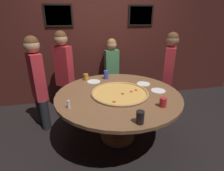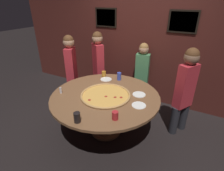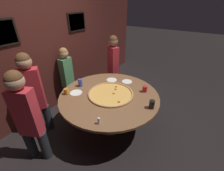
{
  "view_description": "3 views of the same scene",
  "coord_description": "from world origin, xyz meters",
  "px_view_note": "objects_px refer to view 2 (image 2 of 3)",
  "views": [
    {
      "loc": [
        -0.53,
        -2.16,
        1.75
      ],
      "look_at": [
        -0.07,
        0.09,
        0.83
      ],
      "focal_mm": 28.0,
      "sensor_mm": 36.0,
      "label": 1
    },
    {
      "loc": [
        1.25,
        -2.09,
        2.12
      ],
      "look_at": [
        0.08,
        0.08,
        0.89
      ],
      "focal_mm": 28.0,
      "sensor_mm": 36.0,
      "label": 2
    },
    {
      "loc": [
        -1.81,
        -1.25,
        2.18
      ],
      "look_at": [
        0.04,
        -0.03,
        0.91
      ],
      "focal_mm": 24.0,
      "sensor_mm": 36.0,
      "label": 3
    }
  ],
  "objects_px": {
    "dining_table": "(105,101)",
    "diner_centre_back": "(71,66)",
    "white_plate_right_side": "(106,79)",
    "white_plate_near_front": "(139,105)",
    "giant_pizza": "(106,95)",
    "white_plate_left_side": "(139,95)",
    "drink_cup_beside_pizza": "(119,76)",
    "condiment_shaker": "(61,90)",
    "drink_cup_by_shaker": "(77,117)",
    "drink_cup_far_left": "(115,115)",
    "drink_cup_near_right": "(104,74)",
    "diner_far_left": "(185,88)",
    "diner_side_right": "(98,62)",
    "diner_side_left": "(142,70)"
  },
  "relations": [
    {
      "from": "white_plate_left_side",
      "to": "diner_far_left",
      "type": "height_order",
      "value": "diner_far_left"
    },
    {
      "from": "dining_table",
      "to": "diner_centre_back",
      "type": "distance_m",
      "value": 1.29
    },
    {
      "from": "dining_table",
      "to": "white_plate_left_side",
      "type": "relative_size",
      "value": 8.29
    },
    {
      "from": "drink_cup_beside_pizza",
      "to": "condiment_shaker",
      "type": "bearing_deg",
      "value": -123.35
    },
    {
      "from": "condiment_shaker",
      "to": "giant_pizza",
      "type": "bearing_deg",
      "value": 21.67
    },
    {
      "from": "drink_cup_by_shaker",
      "to": "drink_cup_far_left",
      "type": "distance_m",
      "value": 0.47
    },
    {
      "from": "drink_cup_near_right",
      "to": "diner_side_right",
      "type": "xyz_separation_m",
      "value": [
        -0.37,
        0.38,
        0.07
      ]
    },
    {
      "from": "diner_centre_back",
      "to": "drink_cup_far_left",
      "type": "bearing_deg",
      "value": -148.74
    },
    {
      "from": "drink_cup_near_right",
      "to": "diner_centre_back",
      "type": "distance_m",
      "value": 0.75
    },
    {
      "from": "diner_side_left",
      "to": "diner_side_right",
      "type": "relative_size",
      "value": 0.88
    },
    {
      "from": "white_plate_right_side",
      "to": "white_plate_near_front",
      "type": "relative_size",
      "value": 1.04
    },
    {
      "from": "giant_pizza",
      "to": "white_plate_near_front",
      "type": "height_order",
      "value": "giant_pizza"
    },
    {
      "from": "dining_table",
      "to": "drink_cup_by_shaker",
      "type": "bearing_deg",
      "value": -86.74
    },
    {
      "from": "drink_cup_by_shaker",
      "to": "drink_cup_near_right",
      "type": "relative_size",
      "value": 1.29
    },
    {
      "from": "drink_cup_far_left",
      "to": "drink_cup_by_shaker",
      "type": "bearing_deg",
      "value": -144.76
    },
    {
      "from": "white_plate_left_side",
      "to": "drink_cup_near_right",
      "type": "bearing_deg",
      "value": 157.08
    },
    {
      "from": "diner_side_right",
      "to": "white_plate_right_side",
      "type": "bearing_deg",
      "value": 171.96
    },
    {
      "from": "condiment_shaker",
      "to": "drink_cup_beside_pizza",
      "type": "bearing_deg",
      "value": 56.65
    },
    {
      "from": "white_plate_right_side",
      "to": "drink_cup_near_right",
      "type": "bearing_deg",
      "value": 135.84
    },
    {
      "from": "giant_pizza",
      "to": "white_plate_left_side",
      "type": "height_order",
      "value": "giant_pizza"
    },
    {
      "from": "drink_cup_beside_pizza",
      "to": "diner_side_left",
      "type": "height_order",
      "value": "diner_side_left"
    },
    {
      "from": "white_plate_right_side",
      "to": "diner_side_right",
      "type": "relative_size",
      "value": 0.14
    },
    {
      "from": "drink_cup_near_right",
      "to": "diner_far_left",
      "type": "distance_m",
      "value": 1.51
    },
    {
      "from": "diner_side_right",
      "to": "white_plate_left_side",
      "type": "bearing_deg",
      "value": -173.73
    },
    {
      "from": "giant_pizza",
      "to": "diner_side_left",
      "type": "height_order",
      "value": "diner_side_left"
    },
    {
      "from": "white_plate_right_side",
      "to": "white_plate_near_front",
      "type": "bearing_deg",
      "value": -32.68
    },
    {
      "from": "drink_cup_by_shaker",
      "to": "white_plate_near_front",
      "type": "xyz_separation_m",
      "value": [
        0.54,
        0.72,
        -0.06
      ]
    },
    {
      "from": "drink_cup_by_shaker",
      "to": "condiment_shaker",
      "type": "relative_size",
      "value": 1.4
    },
    {
      "from": "drink_cup_far_left",
      "to": "white_plate_near_front",
      "type": "bearing_deg",
      "value": 70.68
    },
    {
      "from": "white_plate_near_front",
      "to": "giant_pizza",
      "type": "bearing_deg",
      "value": 178.11
    },
    {
      "from": "white_plate_left_side",
      "to": "condiment_shaker",
      "type": "height_order",
      "value": "condiment_shaker"
    },
    {
      "from": "diner_centre_back",
      "to": "drink_cup_by_shaker",
      "type": "bearing_deg",
      "value": -163.15
    },
    {
      "from": "diner_centre_back",
      "to": "drink_cup_beside_pizza",
      "type": "bearing_deg",
      "value": -111.73
    },
    {
      "from": "condiment_shaker",
      "to": "drink_cup_far_left",
      "type": "bearing_deg",
      "value": -9.84
    },
    {
      "from": "white_plate_near_front",
      "to": "drink_cup_beside_pizza",
      "type": "bearing_deg",
      "value": 134.27
    },
    {
      "from": "giant_pizza",
      "to": "diner_side_right",
      "type": "distance_m",
      "value": 1.31
    },
    {
      "from": "white_plate_right_side",
      "to": "diner_far_left",
      "type": "distance_m",
      "value": 1.4
    },
    {
      "from": "dining_table",
      "to": "drink_cup_beside_pizza",
      "type": "relative_size",
      "value": 11.93
    },
    {
      "from": "giant_pizza",
      "to": "white_plate_left_side",
      "type": "relative_size",
      "value": 3.8
    },
    {
      "from": "drink_cup_beside_pizza",
      "to": "diner_centre_back",
      "type": "height_order",
      "value": "diner_centre_back"
    },
    {
      "from": "giant_pizza",
      "to": "condiment_shaker",
      "type": "bearing_deg",
      "value": -158.33
    },
    {
      "from": "white_plate_near_front",
      "to": "diner_side_right",
      "type": "bearing_deg",
      "value": 142.23
    },
    {
      "from": "white_plate_left_side",
      "to": "diner_centre_back",
      "type": "height_order",
      "value": "diner_centre_back"
    },
    {
      "from": "giant_pizza",
      "to": "condiment_shaker",
      "type": "height_order",
      "value": "condiment_shaker"
    },
    {
      "from": "drink_cup_near_right",
      "to": "white_plate_left_side",
      "type": "height_order",
      "value": "drink_cup_near_right"
    },
    {
      "from": "drink_cup_beside_pizza",
      "to": "white_plate_right_side",
      "type": "distance_m",
      "value": 0.26
    },
    {
      "from": "drink_cup_far_left",
      "to": "diner_side_right",
      "type": "height_order",
      "value": "diner_side_right"
    },
    {
      "from": "white_plate_near_front",
      "to": "diner_centre_back",
      "type": "distance_m",
      "value": 1.83
    },
    {
      "from": "diner_far_left",
      "to": "diner_centre_back",
      "type": "xyz_separation_m",
      "value": [
        -2.25,
        -0.09,
        -0.0
      ]
    },
    {
      "from": "drink_cup_far_left",
      "to": "white_plate_right_side",
      "type": "distance_m",
      "value": 1.23
    }
  ]
}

